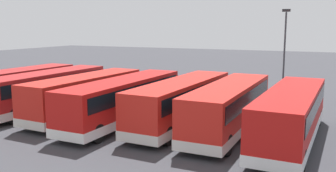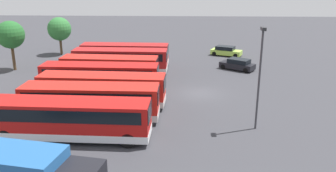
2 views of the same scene
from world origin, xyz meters
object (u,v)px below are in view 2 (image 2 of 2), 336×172
(bus_single_deck_third, at_px, (102,89))
(bus_single_deck_fifth, at_px, (110,69))
(bus_single_deck_second, at_px, (91,101))
(bus_single_deck_seventh, at_px, (125,54))
(lamp_post_tall, at_px, (260,71))
(bus_single_deck_fourth, at_px, (100,77))
(bus_single_deck_near_end, at_px, (70,118))
(bus_single_deck_sixth, at_px, (121,60))
(car_small_green, at_px, (226,51))
(car_hatchback_silver, at_px, (238,64))

(bus_single_deck_third, xyz_separation_m, bus_single_deck_fifth, (7.19, 0.74, -0.00))
(bus_single_deck_fifth, bearing_deg, bus_single_deck_second, -177.35)
(bus_single_deck_fifth, xyz_separation_m, bus_single_deck_seventh, (7.44, -0.51, 0.00))
(bus_single_deck_fifth, relative_size, lamp_post_tall, 1.35)
(bus_single_deck_third, bearing_deg, bus_single_deck_fourth, 15.56)
(bus_single_deck_near_end, xyz_separation_m, bus_single_deck_third, (6.95, -0.83, -0.00))
(bus_single_deck_third, height_order, bus_single_deck_seventh, same)
(bus_single_deck_near_end, height_order, lamp_post_tall, lamp_post_tall)
(bus_single_deck_fourth, distance_m, bus_single_deck_sixth, 7.52)
(bus_single_deck_fourth, height_order, bus_single_deck_seventh, same)
(bus_single_deck_third, xyz_separation_m, bus_single_deck_fourth, (3.79, 1.06, 0.00))
(bus_single_deck_seventh, distance_m, lamp_post_tall, 23.60)
(bus_single_deck_third, bearing_deg, car_small_green, -32.77)
(car_small_green, bearing_deg, bus_single_deck_fifth, 134.47)
(bus_single_deck_second, distance_m, bus_single_deck_sixth, 14.51)
(bus_single_deck_third, xyz_separation_m, bus_single_deck_sixth, (11.27, 0.25, -0.00))
(bus_single_deck_third, bearing_deg, bus_single_deck_second, 175.45)
(bus_single_deck_sixth, bearing_deg, bus_single_deck_fourth, 173.85)
(bus_single_deck_near_end, distance_m, lamp_post_tall, 14.43)
(bus_single_deck_third, bearing_deg, bus_single_deck_sixth, 1.27)
(car_small_green, bearing_deg, bus_single_deck_seventh, 116.01)
(bus_single_deck_near_end, xyz_separation_m, bus_single_deck_fifth, (14.14, -0.09, -0.00))
(bus_single_deck_seventh, relative_size, car_hatchback_silver, 2.50)
(lamp_post_tall, bearing_deg, bus_single_deck_fifth, 49.51)
(bus_single_deck_third, bearing_deg, bus_single_deck_seventh, 0.91)
(bus_single_deck_near_end, xyz_separation_m, car_small_green, (28.45, -14.66, -0.92))
(bus_single_deck_second, distance_m, bus_single_deck_fifth, 10.44)
(bus_single_deck_sixth, bearing_deg, car_small_green, -54.03)
(bus_single_deck_third, distance_m, bus_single_deck_fifth, 7.22)
(lamp_post_tall, bearing_deg, bus_single_deck_near_end, 99.53)
(bus_single_deck_near_end, bearing_deg, bus_single_deck_seventh, -1.58)
(bus_single_deck_third, bearing_deg, car_hatchback_silver, -47.05)
(car_hatchback_silver, bearing_deg, bus_single_deck_fifth, 112.25)
(bus_single_deck_third, height_order, car_small_green, bus_single_deck_third)
(bus_single_deck_fourth, distance_m, lamp_post_tall, 16.73)
(bus_single_deck_sixth, height_order, car_hatchback_silver, bus_single_deck_sixth)
(bus_single_deck_second, distance_m, bus_single_deck_seventh, 17.87)
(bus_single_deck_fifth, distance_m, lamp_post_tall, 18.43)
(bus_single_deck_near_end, distance_m, bus_single_deck_sixth, 18.23)
(bus_single_deck_seventh, relative_size, car_small_green, 2.39)
(bus_single_deck_fourth, xyz_separation_m, car_hatchback_silver, (9.56, -15.41, -0.92))
(bus_single_deck_fourth, bearing_deg, bus_single_deck_near_end, -178.79)
(bus_single_deck_third, relative_size, bus_single_deck_sixth, 1.01)
(bus_single_deck_near_end, relative_size, bus_single_deck_sixth, 1.02)
(bus_single_deck_second, bearing_deg, bus_single_deck_fourth, 6.48)
(bus_single_deck_third, height_order, bus_single_deck_fifth, same)
(car_hatchback_silver, relative_size, car_small_green, 0.95)
(bus_single_deck_near_end, height_order, bus_single_deck_second, same)
(bus_single_deck_seventh, xyz_separation_m, car_hatchback_silver, (-1.27, -14.58, -0.92))
(car_small_green, bearing_deg, bus_single_deck_second, 150.33)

